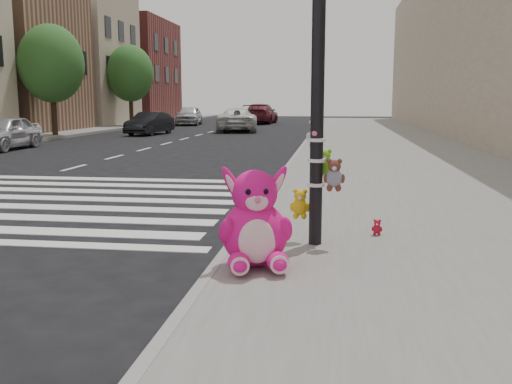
% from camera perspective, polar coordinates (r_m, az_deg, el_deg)
% --- Properties ---
extents(ground, '(120.00, 120.00, 0.00)m').
position_cam_1_polar(ground, '(6.20, -19.91, -9.43)').
color(ground, black).
rests_on(ground, ground).
extents(sidewalk_near, '(7.00, 80.00, 0.14)m').
position_cam_1_polar(sidewalk_near, '(15.44, 15.98, 2.01)').
color(sidewalk_near, slate).
rests_on(sidewalk_near, ground).
extents(curb_edge, '(0.12, 80.00, 0.15)m').
position_cam_1_polar(curb_edge, '(15.34, 3.11, 2.31)').
color(curb_edge, gray).
rests_on(curb_edge, ground).
extents(bld_far_c, '(6.00, 8.00, 8.00)m').
position_cam_1_polar(bld_far_c, '(36.22, -23.00, 11.85)').
color(bld_far_c, '#976A50').
rests_on(bld_far_c, ground).
extents(bld_far_d, '(6.00, 8.00, 10.00)m').
position_cam_1_polar(bld_far_d, '(44.26, -16.99, 12.87)').
color(bld_far_d, '#BBAA8F').
rests_on(bld_far_d, ground).
extents(bld_far_e, '(6.00, 10.00, 9.00)m').
position_cam_1_polar(bld_far_e, '(54.42, -12.02, 11.80)').
color(bld_far_e, brown).
rests_on(bld_far_e, ground).
extents(signal_pole, '(0.69, 0.48, 4.00)m').
position_cam_1_polar(signal_pole, '(6.99, 6.24, 8.06)').
color(signal_pole, black).
rests_on(signal_pole, sidewalk_near).
extents(tree_far_b, '(3.20, 3.20, 5.44)m').
position_cam_1_polar(tree_far_b, '(30.63, -19.79, 11.97)').
color(tree_far_b, '#382619').
rests_on(tree_far_b, sidewalk_far).
extents(tree_far_c, '(3.20, 3.20, 5.44)m').
position_cam_1_polar(tree_far_c, '(40.70, -12.49, 11.50)').
color(tree_far_c, '#382619').
rests_on(tree_far_c, sidewalk_far).
extents(pink_bunny, '(0.86, 0.95, 1.12)m').
position_cam_1_polar(pink_bunny, '(6.09, -0.11, -3.37)').
color(pink_bunny, '#F6148B').
rests_on(pink_bunny, sidewalk_near).
extents(red_teddy, '(0.16, 0.12, 0.22)m').
position_cam_1_polar(red_teddy, '(7.75, 12.01, -3.46)').
color(red_teddy, red).
rests_on(red_teddy, sidewalk_near).
extents(car_silver_far, '(1.71, 3.94, 1.32)m').
position_cam_1_polar(car_silver_far, '(24.01, -23.93, 5.47)').
color(car_silver_far, silver).
rests_on(car_silver_far, ground).
extents(car_dark_far, '(1.80, 3.88, 1.23)m').
position_cam_1_polar(car_dark_far, '(31.73, -10.57, 6.76)').
color(car_dark_far, black).
rests_on(car_dark_far, ground).
extents(car_white_near, '(2.96, 5.27, 1.39)m').
position_cam_1_polar(car_white_near, '(34.49, -1.87, 7.24)').
color(car_white_near, silver).
rests_on(car_white_near, ground).
extents(car_maroon_near, '(2.34, 5.39, 1.55)m').
position_cam_1_polar(car_maroon_near, '(45.51, 0.48, 7.83)').
color(car_maroon_near, maroon).
rests_on(car_maroon_near, ground).
extents(car_silver_deep, '(2.16, 4.38, 1.44)m').
position_cam_1_polar(car_silver_deep, '(43.14, -6.71, 7.62)').
color(car_silver_deep, silver).
rests_on(car_silver_deep, ground).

